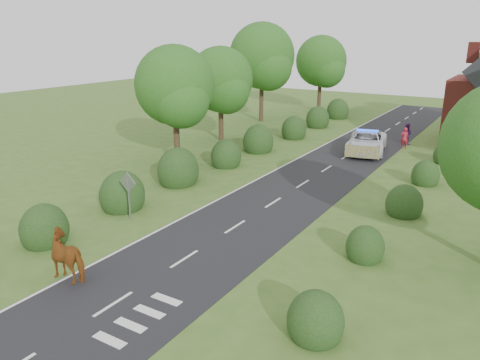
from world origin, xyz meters
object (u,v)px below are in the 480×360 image
Objects in this scene: pedestrian_red at (404,138)px; pedestrian_purple at (406,134)px; cow at (71,258)px; police_van at (366,142)px; road_sign at (128,189)px.

pedestrian_red is 1.42m from pedestrian_purple.
cow is 30.63m from pedestrian_purple.
police_van is at bearing 167.89° from cow.
cow is at bearing 93.77° from pedestrian_purple.
cow is 1.22× the size of pedestrian_purple.
cow is 0.34× the size of police_van.
police_van is 3.57× the size of pedestrian_purple.
road_sign reaches higher than police_van.
road_sign is 21.00m from police_van.
cow is 29.28m from pedestrian_red.
police_van is 4.96m from pedestrian_purple.
road_sign is 1.14× the size of cow.
pedestrian_red is at bearing 70.85° from road_sign.
cow is at bearing -109.57° from police_van.
road_sign is 5.91m from cow.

